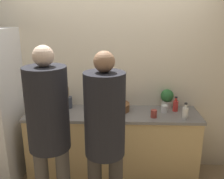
{
  "coord_description": "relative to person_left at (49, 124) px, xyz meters",
  "views": [
    {
      "loc": [
        0.09,
        -2.55,
        2.03
      ],
      "look_at": [
        0.0,
        0.13,
        1.23
      ],
      "focal_mm": 40.0,
      "sensor_mm": 36.0,
      "label": 1
    }
  ],
  "objects": [
    {
      "name": "wall_back",
      "position": [
        0.55,
        1.13,
        0.21
      ],
      "size": [
        5.2,
        0.06,
        2.6
      ],
      "color": "beige",
      "rests_on": "ground_plane"
    },
    {
      "name": "counter",
      "position": [
        0.55,
        0.85,
        -0.65
      ],
      "size": [
        2.13,
        0.58,
        0.88
      ],
      "color": "tan",
      "rests_on": "ground_plane"
    },
    {
      "name": "person_left",
      "position": [
        0.0,
        0.0,
        0.0
      ],
      "size": [
        0.38,
        0.38,
        1.8
      ],
      "color": "#4C4742",
      "rests_on": "ground_plane"
    },
    {
      "name": "person_center",
      "position": [
        0.51,
        -0.05,
        -0.04
      ],
      "size": [
        0.35,
        0.35,
        1.76
      ],
      "color": "#38332D",
      "rests_on": "ground_plane"
    },
    {
      "name": "fruit_bowl",
      "position": [
        0.59,
        0.91,
        -0.16
      ],
      "size": [
        0.33,
        0.33,
        0.13
      ],
      "color": "brown",
      "rests_on": "counter"
    },
    {
      "name": "utensil_crock",
      "position": [
        -0.04,
        0.98,
        -0.14
      ],
      "size": [
        0.12,
        0.12,
        0.28
      ],
      "color": "#3D424C",
      "rests_on": "counter"
    },
    {
      "name": "bottle_clear",
      "position": [
        1.39,
        0.68,
        -0.14
      ],
      "size": [
        0.07,
        0.07,
        0.19
      ],
      "color": "silver",
      "rests_on": "counter"
    },
    {
      "name": "bottle_red",
      "position": [
        1.33,
        0.92,
        -0.14
      ],
      "size": [
        0.07,
        0.07,
        0.19
      ],
      "color": "red",
      "rests_on": "counter"
    },
    {
      "name": "cup_white",
      "position": [
        1.18,
        0.87,
        -0.17
      ],
      "size": [
        0.08,
        0.08,
        0.09
      ],
      "color": "white",
      "rests_on": "counter"
    },
    {
      "name": "cup_red",
      "position": [
        1.04,
        0.7,
        -0.17
      ],
      "size": [
        0.07,
        0.07,
        0.09
      ],
      "color": "#A33D33",
      "rests_on": "counter"
    },
    {
      "name": "potted_plant",
      "position": [
        1.24,
        1.03,
        -0.08
      ],
      "size": [
        0.16,
        0.16,
        0.24
      ],
      "color": "beige",
      "rests_on": "counter"
    }
  ]
}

